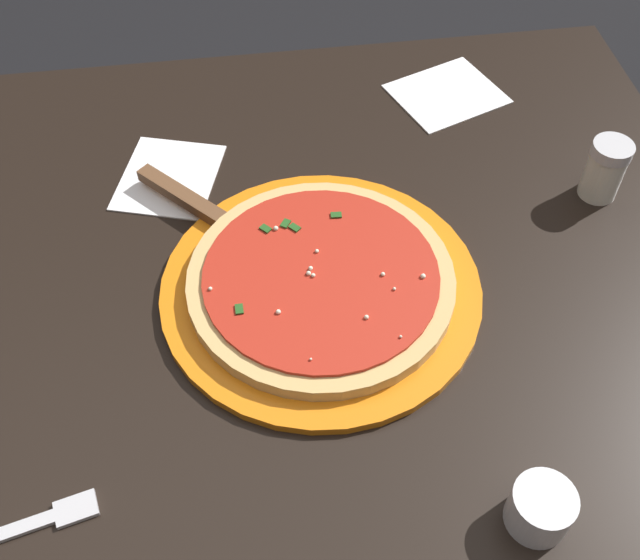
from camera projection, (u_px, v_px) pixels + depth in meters
ground_plane at (320, 539)px, 1.38m from camera, size 5.00×5.00×0.00m
restaurant_table at (320, 358)px, 0.92m from camera, size 0.86×0.94×0.74m
serving_plate at (320, 289)px, 0.80m from camera, size 0.34×0.34×0.01m
pizza at (320, 280)px, 0.79m from camera, size 0.28×0.28×0.02m
pizza_server at (208, 213)px, 0.86m from camera, size 0.19×0.18×0.01m
cup_small_sauce at (540, 509)px, 0.63m from camera, size 0.05×0.05×0.04m
napkin_folded_right at (447, 94)px, 1.02m from camera, size 0.16×0.17×0.00m
napkin_loose_left at (169, 177)px, 0.92m from camera, size 0.16×0.14×0.00m
fork at (1, 535)px, 0.64m from camera, size 0.06×0.19×0.00m
parmesan_shaker at (605, 169)px, 0.87m from camera, size 0.05×0.05×0.07m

